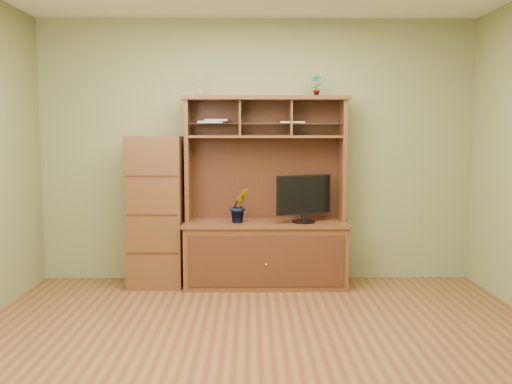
{
  "coord_description": "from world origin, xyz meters",
  "views": [
    {
      "loc": [
        -0.07,
        -3.95,
        1.53
      ],
      "look_at": [
        -0.02,
        1.2,
        1.0
      ],
      "focal_mm": 40.0,
      "sensor_mm": 36.0,
      "label": 1
    }
  ],
  "objects": [
    {
      "name": "magazines",
      "position": [
        -0.18,
        1.8,
        1.65
      ],
      "size": [
        1.07,
        0.21,
        0.04
      ],
      "color": "#A3A3A8",
      "rests_on": "media_hutch"
    },
    {
      "name": "reed_diffuser",
      "position": [
        -0.58,
        1.8,
        2.0
      ],
      "size": [
        0.05,
        0.05,
        0.25
      ],
      "color": "silver",
      "rests_on": "media_hutch"
    },
    {
      "name": "orchid_plant",
      "position": [
        -0.18,
        1.65,
        0.82
      ],
      "size": [
        0.22,
        0.2,
        0.34
      ],
      "primitive_type": "imported",
      "rotation": [
        0.0,
        0.0,
        0.28
      ],
      "color": "#2A561D",
      "rests_on": "media_hutch"
    },
    {
      "name": "monitor",
      "position": [
        0.46,
        1.65,
        0.9
      ],
      "size": [
        0.56,
        0.3,
        0.47
      ],
      "rotation": [
        0.0,
        0.0,
        0.44
      ],
      "color": "black",
      "rests_on": "media_hutch"
    },
    {
      "name": "side_cabinet",
      "position": [
        -1.02,
        1.74,
        0.75
      ],
      "size": [
        0.54,
        0.49,
        1.5
      ],
      "color": "#4A2715",
      "rests_on": "room"
    },
    {
      "name": "top_plant",
      "position": [
        0.59,
        1.8,
        2.01
      ],
      "size": [
        0.13,
        0.1,
        0.22
      ],
      "primitive_type": "imported",
      "rotation": [
        0.0,
        0.0,
        -0.16
      ],
      "color": "#316322",
      "rests_on": "media_hutch"
    },
    {
      "name": "media_hutch",
      "position": [
        0.08,
        1.73,
        0.52
      ],
      "size": [
        1.66,
        0.61,
        1.9
      ],
      "color": "#4A2715",
      "rests_on": "room"
    },
    {
      "name": "room",
      "position": [
        0.0,
        0.0,
        1.35
      ],
      "size": [
        4.54,
        4.04,
        2.74
      ],
      "color": "#5C301A",
      "rests_on": "ground"
    }
  ]
}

